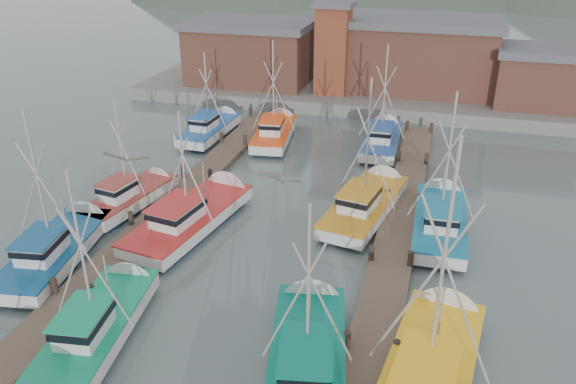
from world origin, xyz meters
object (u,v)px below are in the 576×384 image
(boat_4, at_px, (103,320))
(boat_8, at_px, (196,215))
(boat_12, at_px, (275,131))
(lookout_tower, at_px, (333,48))

(boat_4, bearing_deg, boat_8, 83.22)
(boat_4, relative_size, boat_12, 0.99)
(boat_4, height_order, boat_12, boat_12)
(lookout_tower, relative_size, boat_4, 0.97)
(lookout_tower, bearing_deg, boat_12, -102.29)
(lookout_tower, height_order, boat_12, lookout_tower)
(boat_4, xyz_separation_m, boat_12, (0.05, 25.46, 0.00))
(boat_4, relative_size, boat_8, 0.84)
(boat_4, bearing_deg, lookout_tower, 78.30)
(boat_4, height_order, boat_8, boat_4)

